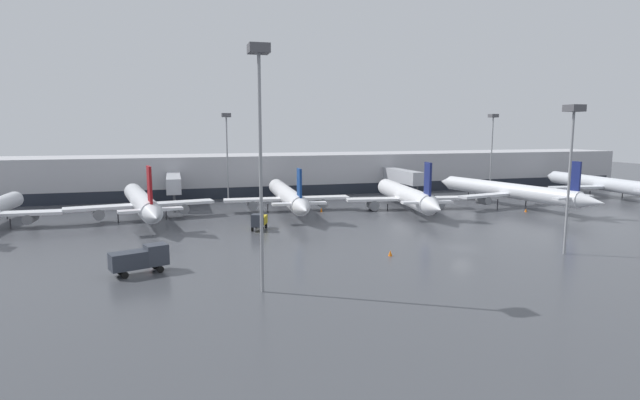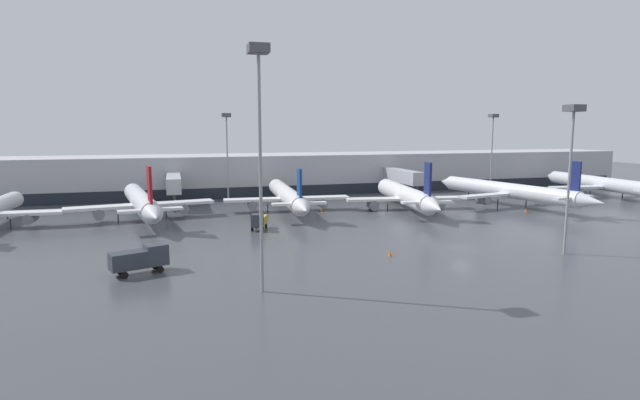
% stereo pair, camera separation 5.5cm
% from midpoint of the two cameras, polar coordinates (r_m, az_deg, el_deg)
% --- Properties ---
extents(ground_plane, '(320.00, 320.00, 0.00)m').
position_cam_midpoint_polar(ground_plane, '(65.55, 15.94, -5.31)').
color(ground_plane, '#424449').
extents(terminal_building, '(160.00, 31.95, 9.00)m').
position_cam_midpoint_polar(terminal_building, '(121.04, 0.23, 3.19)').
color(terminal_building, '#B2B2B7').
rests_on(terminal_building, ground_plane).
extents(parked_jet_0, '(23.00, 36.76, 8.74)m').
position_cam_midpoint_polar(parked_jet_0, '(91.13, -3.75, 0.48)').
color(parked_jet_0, white).
rests_on(parked_jet_0, ground_plane).
extents(parked_jet_2, '(23.94, 38.01, 9.56)m').
position_cam_midpoint_polar(parked_jet_2, '(102.06, 20.84, 1.00)').
color(parked_jet_2, silver).
rests_on(parked_jet_2, ground_plane).
extents(parked_jet_3, '(25.76, 39.07, 8.59)m').
position_cam_midpoint_polar(parked_jet_3, '(125.30, 29.76, 1.58)').
color(parked_jet_3, silver).
rests_on(parked_jet_3, ground_plane).
extents(parked_jet_4, '(23.57, 35.56, 9.70)m').
position_cam_midpoint_polar(parked_jet_4, '(86.89, -19.70, -0.20)').
color(parked_jet_4, silver).
rests_on(parked_jet_4, ground_plane).
extents(parked_jet_5, '(22.55, 35.35, 9.54)m').
position_cam_midpoint_polar(parked_jet_5, '(94.07, 9.78, 0.50)').
color(parked_jet_5, white).
rests_on(parked_jet_5, ground_plane).
extents(service_truck_0, '(6.06, 3.76, 2.87)m').
position_cam_midpoint_polar(service_truck_0, '(55.11, -19.84, -6.27)').
color(service_truck_0, '#2D333D').
rests_on(service_truck_0, ground_plane).
extents(service_truck_1, '(3.05, 4.43, 2.54)m').
position_cam_midpoint_polar(service_truck_1, '(74.67, -6.97, -2.33)').
color(service_truck_1, gold).
rests_on(service_truck_1, ground_plane).
extents(traffic_cone_0, '(0.50, 0.50, 0.68)m').
position_cam_midpoint_polar(traffic_cone_0, '(59.76, 8.05, -6.03)').
color(traffic_cone_0, orange).
rests_on(traffic_cone_0, ground_plane).
extents(traffic_cone_1, '(0.42, 0.42, 0.79)m').
position_cam_midpoint_polar(traffic_cone_1, '(90.26, 0.18, -1.12)').
color(traffic_cone_1, orange).
rests_on(traffic_cone_1, ground_plane).
extents(traffic_cone_2, '(0.47, 0.47, 0.57)m').
position_cam_midpoint_polar(traffic_cone_2, '(97.71, 22.48, -1.09)').
color(traffic_cone_2, orange).
rests_on(traffic_cone_2, ground_plane).
extents(apron_light_mast_0, '(1.80, 1.80, 22.11)m').
position_cam_midpoint_polar(apron_light_mast_0, '(44.62, -6.92, 10.82)').
color(apron_light_mast_0, gray).
rests_on(apron_light_mast_0, ground_plane).
extents(apron_light_mast_2, '(1.80, 1.80, 17.65)m').
position_cam_midpoint_polar(apron_light_mast_2, '(65.31, 26.89, 6.48)').
color(apron_light_mast_2, gray).
rests_on(apron_light_mast_2, ground_plane).
extents(apron_light_mast_3, '(1.80, 1.80, 18.38)m').
position_cam_midpoint_polar(apron_light_mast_3, '(125.31, 19.15, 7.49)').
color(apron_light_mast_3, gray).
rests_on(apron_light_mast_3, ground_plane).
extents(apron_light_mast_5, '(1.80, 1.80, 18.07)m').
position_cam_midpoint_polar(apron_light_mast_5, '(103.92, -10.60, 7.65)').
color(apron_light_mast_5, gray).
rests_on(apron_light_mast_5, ground_plane).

